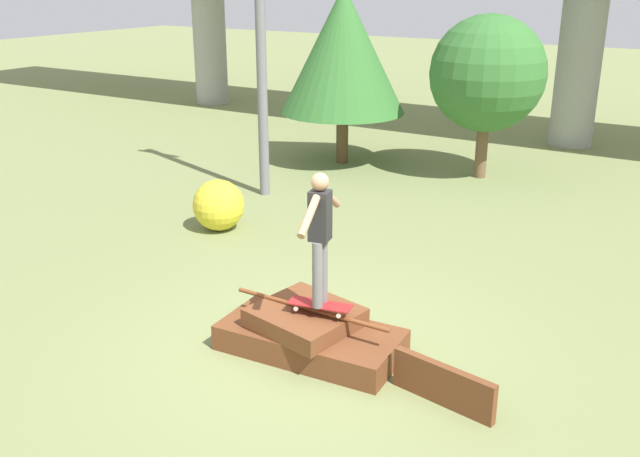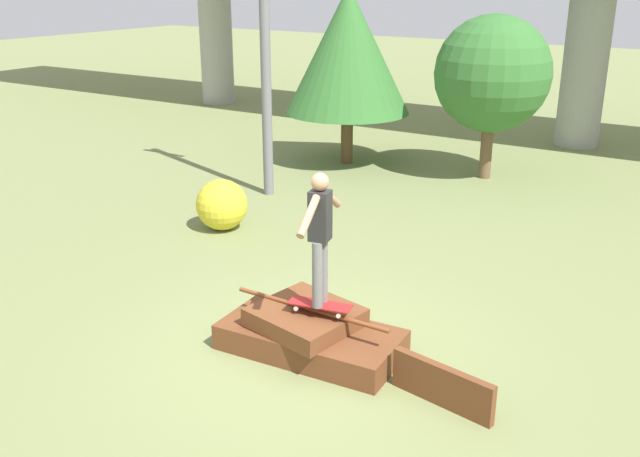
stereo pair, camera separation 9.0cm
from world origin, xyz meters
The scene contains 9 objects.
ground_plane centered at (0.00, 0.00, 0.00)m, with size 80.00×80.00×0.00m, color olive.
scrap_pile centered at (-0.02, 0.00, 0.23)m, with size 2.21×1.23×0.59m.
scrap_plank_loose centered at (1.77, -0.20, 0.23)m, with size 1.20×0.30×0.45m.
skateboard centered at (0.15, -0.02, 0.66)m, with size 0.78×0.37×0.09m.
skater centered at (0.15, -0.02, 1.58)m, with size 0.33×1.20×1.57m.
utility_pole centered at (-4.23, 4.94, 3.54)m, with size 1.30×0.20×6.83m.
tree_behind_left centered at (-0.93, 8.49, 2.26)m, with size 2.46×2.46×3.50m.
tree_behind_right centered at (-4.17, 8.00, 2.61)m, with size 2.88×2.88×4.04m.
bush_yellow_flowering centered at (-3.67, 2.79, 0.45)m, with size 0.90×0.90×0.90m.
Camera 2 is at (4.13, -6.32, 4.29)m, focal length 40.00 mm.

